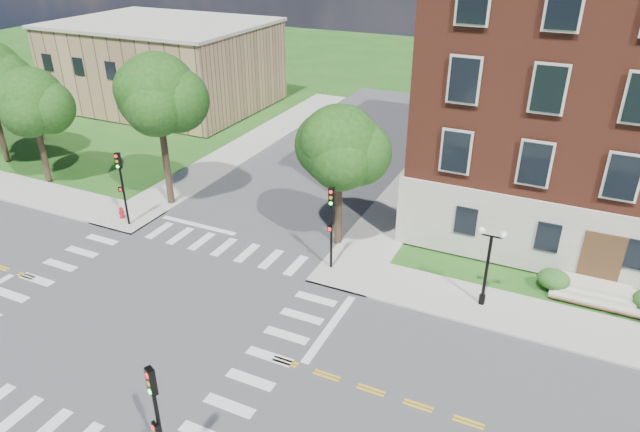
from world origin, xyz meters
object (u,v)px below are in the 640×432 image
at_px(twin_lamp_west, 488,262).
at_px(traffic_signal_nw, 121,180).
at_px(traffic_signal_ne, 331,218).
at_px(traffic_signal_se, 156,411).
at_px(fire_hydrant, 122,213).

bearing_deg(twin_lamp_west, traffic_signal_nw, -177.51).
relative_size(traffic_signal_ne, twin_lamp_west, 1.13).
height_order(traffic_signal_se, traffic_signal_ne, same).
height_order(traffic_signal_nw, twin_lamp_west, traffic_signal_nw).
height_order(twin_lamp_west, fire_hydrant, twin_lamp_west).
distance_m(traffic_signal_ne, twin_lamp_west, 8.26).
distance_m(traffic_signal_se, traffic_signal_nw, 19.71).
bearing_deg(traffic_signal_nw, twin_lamp_west, 2.49).
relative_size(traffic_signal_nw, fire_hydrant, 6.40).
relative_size(traffic_signal_se, traffic_signal_nw, 1.00).
relative_size(twin_lamp_west, fire_hydrant, 5.64).
bearing_deg(traffic_signal_ne, fire_hydrant, -178.66).
distance_m(traffic_signal_se, fire_hydrant, 20.94).
height_order(traffic_signal_ne, traffic_signal_nw, same).
relative_size(traffic_signal_se, traffic_signal_ne, 1.00).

